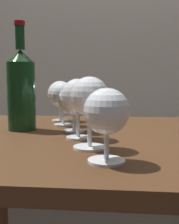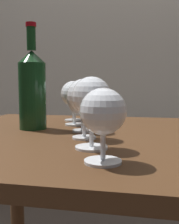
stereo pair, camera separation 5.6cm
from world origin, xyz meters
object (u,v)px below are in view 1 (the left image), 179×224
wine_glass_rose (107,113)px  wine_glass_chardonnay (60,94)px  wine_glass_white (63,95)px  wine_bottle (21,88)px  wine_glass_amber (78,97)px  wine_glass_port (74,101)px  wine_glass_merlot (90,99)px

wine_glass_rose → wine_glass_chardonnay: (-0.18, 0.49, 0.01)m
wine_glass_white → wine_bottle: 0.14m
wine_glass_amber → wine_glass_port: (-0.02, 0.09, -0.02)m
wine_glass_merlot → wine_bottle: (-0.21, 0.21, 0.02)m
wine_glass_merlot → wine_glass_chardonnay: size_ratio=1.05×
wine_glass_white → wine_glass_port: bearing=-64.2°
wine_glass_merlot → wine_glass_amber: (-0.04, 0.10, -0.00)m
wine_glass_rose → wine_bottle: size_ratio=0.42×
wine_glass_merlot → wine_glass_port: size_ratio=1.12×
wine_glass_rose → wine_glass_port: wine_glass_port is taller
wine_glass_rose → wine_glass_port: 0.30m
wine_glass_port → wine_glass_white: wine_glass_white is taller
wine_glass_rose → wine_glass_chardonnay: 0.52m
wine_glass_amber → wine_glass_white: size_ratio=1.06×
wine_glass_merlot → wine_glass_amber: bearing=110.7°
wine_glass_port → wine_glass_chardonnay: size_ratio=0.94×
wine_glass_port → wine_bottle: wine_bottle is taller
wine_glass_port → wine_glass_white: bearing=115.8°
wine_glass_white → wine_glass_rose: bearing=-69.0°
wine_glass_white → wine_bottle: bearing=-138.6°
wine_glass_white → wine_glass_merlot: bearing=-69.2°
wine_glass_rose → wine_glass_merlot: wine_glass_merlot is taller
wine_bottle → wine_glass_white: bearing=41.4°
wine_glass_merlot → wine_glass_amber: size_ratio=1.02×
wine_glass_port → wine_glass_white: (-0.05, 0.11, 0.01)m
wine_glass_amber → wine_glass_port: 0.10m
wine_glass_merlot → wine_glass_chardonnay: (-0.14, 0.39, -0.01)m
wine_glass_amber → wine_glass_white: bearing=110.8°
wine_glass_rose → wine_glass_amber: wine_glass_amber is taller
wine_glass_rose → wine_glass_amber: 0.21m
wine_glass_amber → wine_glass_port: size_ratio=1.10×
wine_glass_merlot → wine_glass_amber: 0.10m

